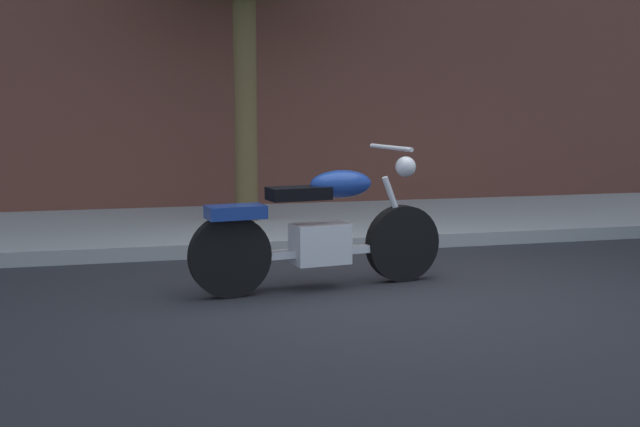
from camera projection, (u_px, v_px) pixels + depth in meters
ground_plane at (391, 291)px, 6.19m from camera, size 60.00×60.00×0.00m
sidewalk at (303, 224)px, 9.19m from camera, size 21.87×2.89×0.14m
motorcycle at (320, 231)px, 6.23m from camera, size 2.11×0.70×1.13m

